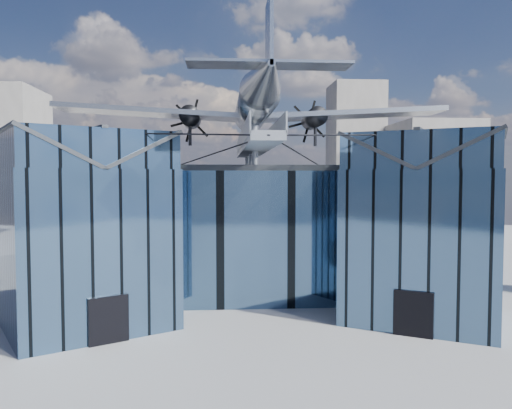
{
  "coord_description": "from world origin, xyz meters",
  "views": [
    {
      "loc": [
        -2.33,
        -31.65,
        8.97
      ],
      "look_at": [
        0.0,
        2.0,
        7.2
      ],
      "focal_mm": 35.0,
      "sensor_mm": 36.0,
      "label": 1
    }
  ],
  "objects": [
    {
      "name": "museum",
      "position": [
        0.0,
        5.82,
        5.54
      ],
      "size": [
        32.88,
        24.5,
        17.6
      ],
      "color": "#3F5F82",
      "rests_on": "ground"
    },
    {
      "name": "ground_plane",
      "position": [
        0.0,
        0.0,
        0.0
      ],
      "size": [
        120.0,
        120.0,
        0.0
      ],
      "primitive_type": "plane",
      "color": "gray"
    },
    {
      "name": "bg_towers",
      "position": [
        1.45,
        50.49,
        10.01
      ],
      "size": [
        77.0,
        24.5,
        26.0
      ],
      "color": "gray",
      "rests_on": "ground"
    }
  ]
}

